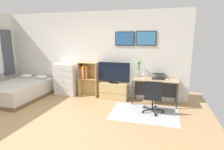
# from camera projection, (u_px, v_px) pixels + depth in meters

# --- Properties ---
(ground_plane) EXTENTS (7.20, 7.20, 0.00)m
(ground_plane) POSITION_uv_depth(u_px,v_px,m) (49.00, 128.00, 3.88)
(ground_plane) COLOR tan
(wall_back_with_posters) EXTENTS (6.12, 0.09, 2.70)m
(wall_back_with_posters) POSITION_uv_depth(u_px,v_px,m) (92.00, 54.00, 5.87)
(wall_back_with_posters) COLOR silver
(wall_back_with_posters) RESTS_ON ground_plane
(area_rug) EXTENTS (1.70, 1.20, 0.01)m
(area_rug) POSITION_uv_depth(u_px,v_px,m) (144.00, 113.00, 4.61)
(area_rug) COLOR #B2B7BC
(area_rug) RESTS_ON ground_plane
(bed) EXTENTS (1.40, 1.91, 0.64)m
(bed) POSITION_uv_depth(u_px,v_px,m) (20.00, 90.00, 5.70)
(bed) COLOR brown
(bed) RESTS_ON ground_plane
(dresser) EXTENTS (0.73, 0.46, 1.06)m
(dresser) POSITION_uv_depth(u_px,v_px,m) (66.00, 79.00, 6.01)
(dresser) COLOR silver
(dresser) RESTS_ON ground_plane
(bookshelf) EXTENTS (0.62, 0.30, 1.12)m
(bookshelf) POSITION_uv_depth(u_px,v_px,m) (87.00, 77.00, 5.85)
(bookshelf) COLOR tan
(bookshelf) RESTS_ON ground_plane
(tv_stand) EXTENTS (0.87, 0.41, 0.52)m
(tv_stand) POSITION_uv_depth(u_px,v_px,m) (114.00, 91.00, 5.63)
(tv_stand) COLOR tan
(tv_stand) RESTS_ON ground_plane
(television) EXTENTS (0.98, 0.16, 0.64)m
(television) POSITION_uv_depth(u_px,v_px,m) (114.00, 73.00, 5.49)
(television) COLOR black
(television) RESTS_ON tv_stand
(desk) EXTENTS (1.27, 0.55, 0.74)m
(desk) POSITION_uv_depth(u_px,v_px,m) (155.00, 83.00, 5.23)
(desk) COLOR tan
(desk) RESTS_ON ground_plane
(office_chair) EXTENTS (0.56, 0.58, 0.86)m
(office_chair) POSITION_uv_depth(u_px,v_px,m) (153.00, 96.00, 4.52)
(office_chair) COLOR #232326
(office_chair) RESTS_ON ground_plane
(laptop) EXTENTS (0.37, 0.40, 0.16)m
(laptop) POSITION_uv_depth(u_px,v_px,m) (159.00, 76.00, 5.19)
(laptop) COLOR black
(laptop) RESTS_ON desk
(computer_mouse) EXTENTS (0.06, 0.10, 0.03)m
(computer_mouse) POSITION_uv_depth(u_px,v_px,m) (167.00, 79.00, 5.01)
(computer_mouse) COLOR silver
(computer_mouse) RESTS_ON desk
(bamboo_vase) EXTENTS (0.10, 0.11, 0.47)m
(bamboo_vase) POSITION_uv_depth(u_px,v_px,m) (139.00, 69.00, 5.39)
(bamboo_vase) COLOR silver
(bamboo_vase) RESTS_ON desk
(wine_glass) EXTENTS (0.07, 0.07, 0.18)m
(wine_glass) POSITION_uv_depth(u_px,v_px,m) (143.00, 74.00, 5.14)
(wine_glass) COLOR silver
(wine_glass) RESTS_ON desk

